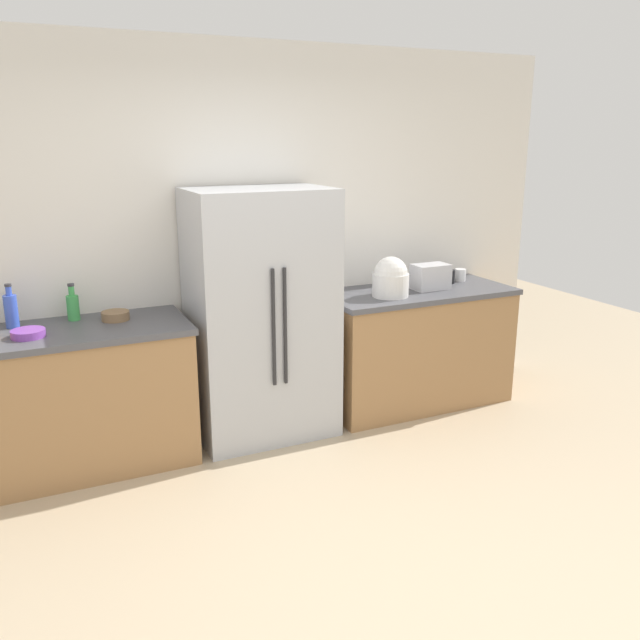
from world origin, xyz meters
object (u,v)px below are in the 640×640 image
at_px(rice_cooker, 391,279).
at_px(refrigerator, 261,315).
at_px(bottle_a, 11,310).
at_px(cup_b, 450,277).
at_px(toaster, 430,277).
at_px(cup_a, 460,275).
at_px(bowl_c, 28,333).
at_px(bottle_b, 73,306).
at_px(bowl_a, 115,316).

bearing_deg(rice_cooker, refrigerator, 174.89).
bearing_deg(refrigerator, bottle_a, 173.18).
distance_m(bottle_a, cup_b, 3.19).
relative_size(toaster, bottle_a, 1.00).
relative_size(refrigerator, cup_a, 17.60).
bearing_deg(bowl_c, rice_cooker, -0.30).
bearing_deg(bowl_c, bottle_b, 45.28).
xyz_separation_m(cup_a, cup_b, (-0.13, -0.04, 0.01)).
height_order(toaster, bowl_a, toaster).
distance_m(toaster, rice_cooker, 0.41).
xyz_separation_m(refrigerator, bottle_b, (-1.19, 0.21, 0.15)).
xyz_separation_m(bottle_a, cup_b, (3.19, -0.09, -0.06)).
distance_m(bowl_a, bowl_c, 0.55).
distance_m(bottle_b, bowl_a, 0.27).
xyz_separation_m(toaster, bottle_b, (-2.57, 0.22, -0.00)).
height_order(refrigerator, bowl_c, refrigerator).
height_order(toaster, rice_cooker, rice_cooker).
relative_size(toaster, cup_b, 2.54).
bearing_deg(refrigerator, cup_b, 3.39).
xyz_separation_m(cup_a, bowl_c, (-3.24, -0.21, -0.03)).
bearing_deg(toaster, bottle_a, 176.10).
distance_m(rice_cooker, cup_a, 0.83).
bearing_deg(cup_b, bowl_a, 180.00).
distance_m(rice_cooker, bottle_b, 2.19).
bearing_deg(rice_cooker, bowl_a, 174.54).
xyz_separation_m(toaster, cup_a, (0.39, 0.15, -0.05)).
distance_m(bottle_b, cup_a, 2.96).
bearing_deg(toaster, bowl_a, 177.27).
bearing_deg(bottle_a, refrigerator, -6.82).
height_order(bottle_a, bowl_a, bottle_a).
bearing_deg(bowl_c, cup_b, 3.15).
distance_m(bottle_a, bowl_a, 0.61).
distance_m(cup_a, bowl_a, 2.72).
bearing_deg(bottle_b, cup_b, -2.27).
xyz_separation_m(bowl_a, bowl_c, (-0.52, -0.17, -0.01)).
distance_m(refrigerator, cup_b, 1.64).
xyz_separation_m(refrigerator, bowl_c, (-1.48, -0.07, 0.08)).
distance_m(cup_b, bowl_c, 3.12).
height_order(cup_b, bowl_a, cup_b).
bearing_deg(cup_a, cup_b, -164.12).
xyz_separation_m(toaster, bottle_a, (-2.93, 0.20, 0.02)).
xyz_separation_m(cup_b, bowl_c, (-3.11, -0.17, -0.03)).
bearing_deg(bottle_a, bowl_c, -73.51).
bearing_deg(bowl_a, cup_a, 0.77).
bearing_deg(rice_cooker, bowl_c, 179.70).
bearing_deg(bowl_a, bottle_b, 155.04).
xyz_separation_m(rice_cooker, bottle_a, (-2.53, 0.27, -0.02)).
height_order(bottle_b, bowl_c, bottle_b).
distance_m(toaster, bowl_c, 2.85).
distance_m(bottle_b, cup_b, 2.84).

